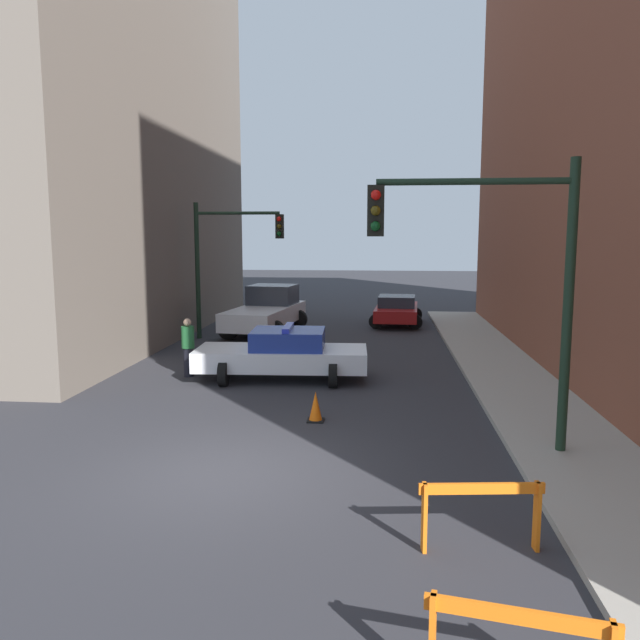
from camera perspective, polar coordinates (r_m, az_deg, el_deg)
The scene contains 12 objects.
ground_plane at distance 10.95m, azimuth -8.85°, elevation -13.73°, with size 120.00×120.00×0.00m, color #2D2D33.
sidewalk_right at distance 11.20m, azimuth 24.61°, elevation -13.54°, with size 2.40×44.00×0.12m.
building_corner_left at distance 28.33m, azimuth -26.68°, elevation 16.27°, with size 14.00×20.00×17.11m.
traffic_light_near at distance 11.48m, azimuth 16.30°, elevation 5.15°, with size 3.64×0.35×5.20m.
traffic_light_far at distance 24.08m, azimuth -8.67°, elevation 6.30°, with size 3.44×0.35×5.20m.
police_car at distance 17.31m, azimuth -3.38°, elevation -3.11°, with size 4.78×2.50×1.52m.
white_truck at distance 25.56m, azimuth -4.89°, elevation 0.84°, with size 3.11×5.62×1.90m.
parked_car_near at distance 28.01m, azimuth 7.03°, elevation 0.95°, with size 2.45×4.40×1.31m.
pedestrian_crossing at distance 18.02m, azimuth -11.97°, elevation -2.39°, with size 0.44×0.44×1.66m.
barrier_front at distance 6.14m, azimuth 17.72°, elevation -26.08°, with size 1.58×0.44×0.90m.
barrier_mid at distance 8.47m, azimuth 14.53°, elevation -16.02°, with size 1.59×0.34×0.90m.
traffic_cone at distance 13.56m, azimuth -0.41°, elevation -7.95°, with size 0.36×0.36×0.66m.
Camera 1 is at (2.61, -9.85, 4.01)m, focal length 35.00 mm.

